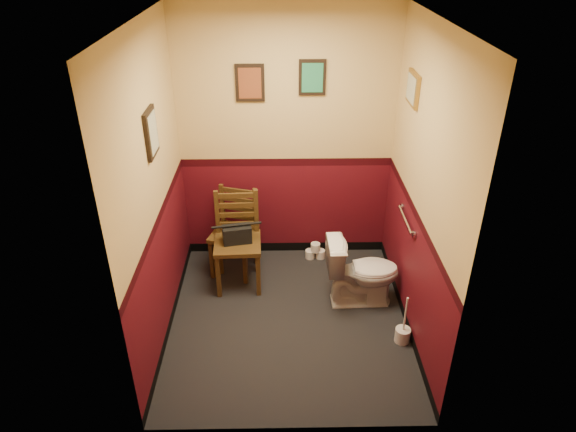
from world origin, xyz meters
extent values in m
cube|color=black|center=(0.00, 0.00, 0.00)|extent=(2.20, 2.40, 0.00)
cube|color=silver|center=(0.00, 0.00, 2.70)|extent=(2.20, 2.40, 0.00)
cube|color=#4C0B15|center=(0.00, 1.20, 1.35)|extent=(2.20, 0.00, 2.70)
cube|color=#4C0B15|center=(0.00, -1.20, 1.35)|extent=(2.20, 0.00, 2.70)
cube|color=#4C0B15|center=(-1.10, 0.00, 1.35)|extent=(0.00, 2.40, 2.70)
cube|color=#4C0B15|center=(1.10, 0.00, 1.35)|extent=(0.00, 2.40, 2.70)
cylinder|color=silver|center=(1.07, 0.25, 0.95)|extent=(0.03, 0.50, 0.03)
cylinder|color=silver|center=(1.09, 0.00, 0.95)|extent=(0.02, 0.06, 0.06)
cylinder|color=silver|center=(1.09, 0.50, 0.95)|extent=(0.02, 0.06, 0.06)
cube|color=black|center=(-0.35, 1.18, 1.95)|extent=(0.28, 0.03, 0.36)
cube|color=brown|center=(-0.35, 1.17, 1.95)|extent=(0.22, 0.01, 0.30)
cube|color=black|center=(0.25, 1.18, 2.00)|extent=(0.26, 0.03, 0.34)
cube|color=#267B54|center=(0.25, 1.17, 2.00)|extent=(0.20, 0.01, 0.28)
cube|color=black|center=(-1.08, 0.10, 1.85)|extent=(0.03, 0.30, 0.38)
cube|color=#A2A07F|center=(-1.07, 0.10, 1.85)|extent=(0.01, 0.24, 0.31)
cube|color=olive|center=(1.08, 0.60, 2.05)|extent=(0.03, 0.34, 0.28)
cube|color=#A2A07F|center=(1.07, 0.60, 2.05)|extent=(0.01, 0.28, 0.22)
imported|color=white|center=(0.72, 0.29, 0.35)|extent=(0.72, 0.42, 0.70)
cylinder|color=silver|center=(1.02, -0.30, 0.07)|extent=(0.14, 0.14, 0.14)
cylinder|color=silver|center=(1.02, -0.30, 0.30)|extent=(0.02, 0.02, 0.39)
cube|color=#513718|center=(-0.56, 0.82, 0.46)|extent=(0.53, 0.53, 0.04)
cube|color=#513718|center=(-0.79, 0.70, 0.23)|extent=(0.05, 0.05, 0.46)
cube|color=#513718|center=(-0.69, 1.05, 0.23)|extent=(0.05, 0.05, 0.46)
cube|color=#513718|center=(-0.44, 0.60, 0.23)|extent=(0.05, 0.05, 0.46)
cube|color=#513718|center=(-0.33, 0.95, 0.23)|extent=(0.05, 0.05, 0.46)
cube|color=#513718|center=(-0.68, 1.06, 0.69)|extent=(0.05, 0.05, 0.46)
cube|color=#513718|center=(-0.33, 0.95, 0.69)|extent=(0.05, 0.05, 0.46)
cube|color=#513718|center=(-0.51, 1.01, 0.56)|extent=(0.34, 0.12, 0.05)
cube|color=#513718|center=(-0.51, 1.01, 0.67)|extent=(0.34, 0.12, 0.05)
cube|color=#513718|center=(-0.51, 1.01, 0.77)|extent=(0.34, 0.12, 0.05)
cube|color=#513718|center=(-0.51, 1.01, 0.87)|extent=(0.34, 0.12, 0.05)
cube|color=#513718|center=(-0.50, 0.59, 0.49)|extent=(0.48, 0.48, 0.04)
cube|color=#513718|center=(-0.69, 0.38, 0.25)|extent=(0.05, 0.05, 0.49)
cube|color=#513718|center=(-0.71, 0.78, 0.25)|extent=(0.05, 0.05, 0.49)
cube|color=#513718|center=(-0.29, 0.40, 0.25)|extent=(0.05, 0.05, 0.49)
cube|color=#513718|center=(-0.31, 0.79, 0.25)|extent=(0.05, 0.05, 0.49)
cube|color=#513718|center=(-0.71, 0.78, 0.74)|extent=(0.05, 0.04, 0.49)
cube|color=#513718|center=(-0.31, 0.80, 0.74)|extent=(0.05, 0.04, 0.49)
cube|color=#513718|center=(-0.51, 0.79, 0.60)|extent=(0.37, 0.04, 0.05)
cube|color=#513718|center=(-0.51, 0.79, 0.71)|extent=(0.37, 0.04, 0.05)
cube|color=#513718|center=(-0.51, 0.79, 0.82)|extent=(0.37, 0.04, 0.05)
cube|color=#513718|center=(-0.51, 0.79, 0.93)|extent=(0.37, 0.04, 0.05)
cube|color=black|center=(-0.50, 0.59, 0.60)|extent=(0.30, 0.19, 0.18)
cylinder|color=black|center=(-0.50, 0.59, 0.71)|extent=(0.25, 0.07, 0.02)
cylinder|color=silver|center=(0.26, 1.05, 0.05)|extent=(0.11, 0.11, 0.10)
cylinder|color=silver|center=(0.38, 1.05, 0.05)|extent=(0.11, 0.11, 0.10)
cylinder|color=silver|center=(0.32, 1.04, 0.14)|extent=(0.11, 0.11, 0.10)
camera|label=1|loc=(-0.07, -3.75, 3.28)|focal=32.00mm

